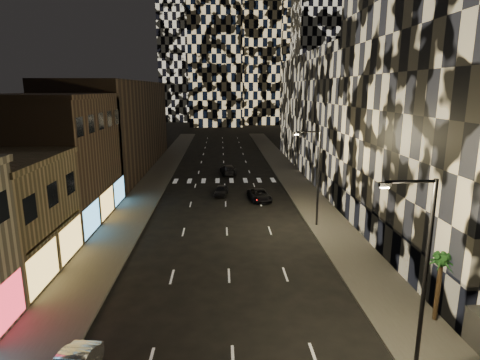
{
  "coord_description": "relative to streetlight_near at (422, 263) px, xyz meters",
  "views": [
    {
      "loc": [
        -0.48,
        -6.05,
        12.86
      ],
      "look_at": [
        0.97,
        23.98,
        6.0
      ],
      "focal_mm": 30.0,
      "sensor_mm": 36.0,
      "label": 1
    }
  ],
  "objects": [
    {
      "name": "streetlight_near",
      "position": [
        0.0,
        0.0,
        0.0
      ],
      "size": [
        2.55,
        0.25,
        9.0
      ],
      "color": "black",
      "rests_on": "sidewalk_right"
    },
    {
      "name": "retail_filler_left",
      "position": [
        -25.35,
        50.0,
        1.65
      ],
      "size": [
        10.0,
        40.0,
        14.0
      ],
      "primitive_type": "cube",
      "color": "#4C392B",
      "rests_on": "ground"
    },
    {
      "name": "sidewalk_left",
      "position": [
        -18.35,
        40.0,
        -5.28
      ],
      "size": [
        4.0,
        120.0,
        0.15
      ],
      "primitive_type": "cube",
      "color": "#47443F",
      "rests_on": "ground"
    },
    {
      "name": "car_dark_rightlane",
      "position": [
        -4.35,
        29.26,
        -4.7
      ],
      "size": [
        2.82,
        4.99,
        1.31
      ],
      "primitive_type": "imported",
      "rotation": [
        0.0,
        0.0,
        0.14
      ],
      "color": "black",
      "rests_on": "ground"
    },
    {
      "name": "car_dark_midlane",
      "position": [
        -8.85,
        31.8,
        -4.73
      ],
      "size": [
        1.95,
        3.84,
        1.25
      ],
      "primitive_type": "imported",
      "rotation": [
        0.0,
        0.0,
        -0.13
      ],
      "color": "black",
      "rests_on": "ground"
    },
    {
      "name": "curb_left",
      "position": [
        -16.25,
        40.0,
        -5.28
      ],
      "size": [
        0.2,
        120.0,
        0.15
      ],
      "primitive_type": "cube",
      "color": "#4C4C47",
      "rests_on": "ground"
    },
    {
      "name": "sidewalk_right",
      "position": [
        1.65,
        40.0,
        -5.28
      ],
      "size": [
        4.0,
        120.0,
        0.15
      ],
      "primitive_type": "cube",
      "color": "#47443F",
      "rests_on": "ground"
    },
    {
      "name": "palm_tree",
      "position": [
        3.15,
        3.73,
        -1.91
      ],
      "size": [
        2.0,
        2.04,
        3.99
      ],
      "color": "#47331E",
      "rests_on": "sidewalk_right"
    },
    {
      "name": "midrise_base",
      "position": [
        3.95,
        14.5,
        -3.85
      ],
      "size": [
        0.6,
        25.0,
        3.0
      ],
      "primitive_type": "cube",
      "color": "#383838",
      "rests_on": "ground"
    },
    {
      "name": "car_dark_oncoming",
      "position": [
        -7.76,
        44.28,
        -4.61
      ],
      "size": [
        2.64,
        5.31,
        1.48
      ],
      "primitive_type": "imported",
      "rotation": [
        0.0,
        0.0,
        3.25
      ],
      "color": "black",
      "rests_on": "ground"
    },
    {
      "name": "midrise_filler_right",
      "position": [
        11.65,
        47.0,
        3.65
      ],
      "size": [
        16.0,
        40.0,
        18.0
      ],
      "primitive_type": "cube",
      "color": "#232326",
      "rests_on": "ground"
    },
    {
      "name": "streetlight_far",
      "position": [
        0.0,
        20.0,
        0.0
      ],
      "size": [
        2.55,
        0.25,
        9.0
      ],
      "color": "black",
      "rests_on": "sidewalk_right"
    },
    {
      "name": "retail_brown",
      "position": [
        -25.35,
        23.5,
        0.65
      ],
      "size": [
        10.0,
        15.0,
        12.0
      ],
      "primitive_type": "cube",
      "color": "#4C392B",
      "rests_on": "ground"
    },
    {
      "name": "curb_right",
      "position": [
        -0.45,
        40.0,
        -5.28
      ],
      "size": [
        0.2,
        120.0,
        0.15
      ],
      "primitive_type": "cube",
      "color": "#4C4C47",
      "rests_on": "ground"
    }
  ]
}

